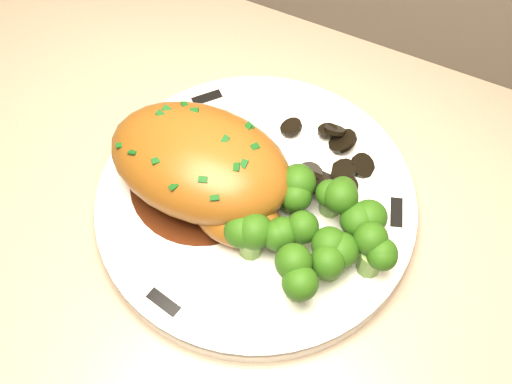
% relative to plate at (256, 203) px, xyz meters
% --- Properties ---
extents(plate, '(0.34, 0.34, 0.02)m').
position_rel_plate_xyz_m(plate, '(0.00, 0.00, 0.00)').
color(plate, white).
rests_on(plate, counter).
extents(rim_accent_0, '(0.02, 0.03, 0.00)m').
position_rel_plate_xyz_m(rim_accent_0, '(0.11, 0.04, 0.01)').
color(rim_accent_0, black).
rests_on(rim_accent_0, plate).
extents(rim_accent_1, '(0.03, 0.03, 0.00)m').
position_rel_plate_xyz_m(rim_accent_1, '(-0.09, 0.08, 0.01)').
color(rim_accent_1, black).
rests_on(rim_accent_1, plate).
extents(rim_accent_2, '(0.03, 0.02, 0.00)m').
position_rel_plate_xyz_m(rim_accent_2, '(-0.02, -0.12, 0.01)').
color(rim_accent_2, black).
rests_on(rim_accent_2, plate).
extents(gravy_pool, '(0.13, 0.13, 0.00)m').
position_rel_plate_xyz_m(gravy_pool, '(-0.05, -0.01, 0.01)').
color(gravy_pool, '#3E190B').
rests_on(gravy_pool, plate).
extents(chicken_breast, '(0.17, 0.11, 0.06)m').
position_rel_plate_xyz_m(chicken_breast, '(-0.04, -0.01, 0.04)').
color(chicken_breast, brown).
rests_on(chicken_breast, plate).
extents(mushroom_pile, '(0.10, 0.08, 0.03)m').
position_rel_plate_xyz_m(mushroom_pile, '(0.02, 0.05, 0.01)').
color(mushroom_pile, black).
rests_on(mushroom_pile, plate).
extents(broccoli_florets, '(0.12, 0.11, 0.04)m').
position_rel_plate_xyz_m(broccoli_florets, '(0.06, -0.02, 0.03)').
color(broccoli_florets, olive).
rests_on(broccoli_florets, plate).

